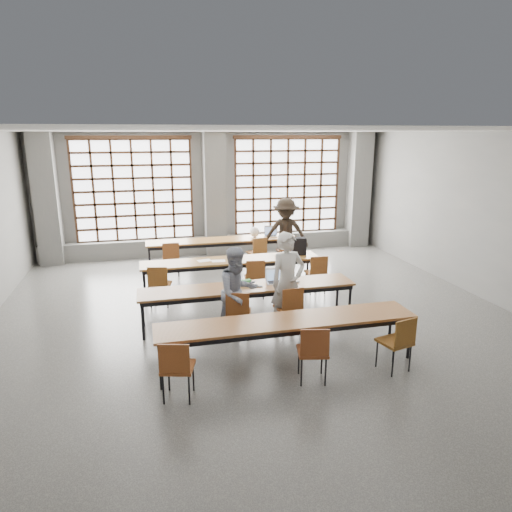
{
  "coord_description": "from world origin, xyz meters",
  "views": [
    {
      "loc": [
        -1.98,
        -7.8,
        3.46
      ],
      "look_at": [
        0.04,
        0.4,
        1.18
      ],
      "focal_mm": 32.0,
      "sensor_mm": 36.0,
      "label": 1
    }
  ],
  "objects_px": {
    "chair_front_left": "(238,310)",
    "student_male": "(288,283)",
    "chair_back_left": "(171,255)",
    "chair_near_right": "(399,339)",
    "chair_near_mid": "(313,348)",
    "green_box": "(245,283)",
    "chair_back_mid": "(258,250)",
    "mouse": "(297,281)",
    "chair_mid_right": "(317,270)",
    "phone": "(259,287)",
    "desk_row_b": "(231,262)",
    "laptop_back": "(271,233)",
    "desk_row_d": "(288,324)",
    "chair_near_left": "(176,364)",
    "red_pouch": "(178,364)",
    "chair_mid_centre": "(255,275)",
    "student_back": "(286,233)",
    "laptop_front": "(275,279)",
    "chair_mid_left": "(159,282)",
    "desk_row_c": "(248,289)",
    "chair_front_right": "(290,305)",
    "desk_row_a": "(222,242)",
    "plastic_bag": "(255,232)",
    "backpack": "(299,246)",
    "chair_back_right": "(287,248)",
    "student_female": "(238,292)"
  },
  "relations": [
    {
      "from": "chair_back_left",
      "to": "chair_back_mid",
      "type": "distance_m",
      "value": 2.22
    },
    {
      "from": "chair_front_right",
      "to": "chair_near_left",
      "type": "bearing_deg",
      "value": -141.41
    },
    {
      "from": "chair_near_right",
      "to": "red_pouch",
      "type": "bearing_deg",
      "value": 178.63
    },
    {
      "from": "student_back",
      "to": "chair_back_mid",
      "type": "bearing_deg",
      "value": -148.58
    },
    {
      "from": "chair_near_left",
      "to": "green_box",
      "type": "distance_m",
      "value": 2.8
    },
    {
      "from": "chair_back_mid",
      "to": "student_back",
      "type": "bearing_deg",
      "value": 9.24
    },
    {
      "from": "student_male",
      "to": "plastic_bag",
      "type": "distance_m",
      "value": 4.49
    },
    {
      "from": "laptop_back",
      "to": "mouse",
      "type": "distance_m",
      "value": 4.08
    },
    {
      "from": "chair_mid_right",
      "to": "phone",
      "type": "height_order",
      "value": "chair_mid_right"
    },
    {
      "from": "desk_row_d",
      "to": "chair_near_left",
      "type": "relative_size",
      "value": 4.55
    },
    {
      "from": "desk_row_c",
      "to": "student_male",
      "type": "xyz_separation_m",
      "value": [
        0.6,
        -0.5,
        0.24
      ]
    },
    {
      "from": "chair_back_right",
      "to": "chair_near_left",
      "type": "bearing_deg",
      "value": -120.43
    },
    {
      "from": "chair_mid_left",
      "to": "chair_near_right",
      "type": "distance_m",
      "value": 4.87
    },
    {
      "from": "laptop_back",
      "to": "red_pouch",
      "type": "bearing_deg",
      "value": -115.83
    },
    {
      "from": "chair_near_mid",
      "to": "green_box",
      "type": "height_order",
      "value": "chair_near_mid"
    },
    {
      "from": "green_box",
      "to": "desk_row_b",
      "type": "bearing_deg",
      "value": 87.04
    },
    {
      "from": "chair_back_left",
      "to": "phone",
      "type": "bearing_deg",
      "value": -67.61
    },
    {
      "from": "laptop_front",
      "to": "phone",
      "type": "relative_size",
      "value": 2.99
    },
    {
      "from": "laptop_front",
      "to": "desk_row_b",
      "type": "bearing_deg",
      "value": 106.23
    },
    {
      "from": "desk_row_d",
      "to": "phone",
      "type": "height_order",
      "value": "phone"
    },
    {
      "from": "chair_front_right",
      "to": "chair_back_mid",
      "type": "bearing_deg",
      "value": 84.22
    },
    {
      "from": "desk_row_b",
      "to": "chair_back_left",
      "type": "relative_size",
      "value": 4.55
    },
    {
      "from": "desk_row_d",
      "to": "chair_front_left",
      "type": "xyz_separation_m",
      "value": [
        -0.55,
        1.05,
        -0.13
      ]
    },
    {
      "from": "student_male",
      "to": "desk_row_d",
      "type": "bearing_deg",
      "value": -119.3
    },
    {
      "from": "chair_near_right",
      "to": "student_female",
      "type": "relative_size",
      "value": 0.55
    },
    {
      "from": "desk_row_d",
      "to": "backpack",
      "type": "xyz_separation_m",
      "value": [
        1.41,
        3.6,
        0.27
      ]
    },
    {
      "from": "chair_back_mid",
      "to": "mouse",
      "type": "distance_m",
      "value": 3.31
    },
    {
      "from": "backpack",
      "to": "desk_row_a",
      "type": "bearing_deg",
      "value": 133.62
    },
    {
      "from": "mouse",
      "to": "phone",
      "type": "bearing_deg",
      "value": -174.07
    },
    {
      "from": "chair_mid_centre",
      "to": "chair_front_left",
      "type": "xyz_separation_m",
      "value": [
        -0.75,
        -1.87,
        0.0
      ]
    },
    {
      "from": "chair_front_left",
      "to": "student_male",
      "type": "relative_size",
      "value": 0.49
    },
    {
      "from": "desk_row_a",
      "to": "chair_front_right",
      "type": "distance_m",
      "value": 4.56
    },
    {
      "from": "student_male",
      "to": "student_back",
      "type": "xyz_separation_m",
      "value": [
        1.19,
        3.91,
        0.01
      ]
    },
    {
      "from": "green_box",
      "to": "chair_back_left",
      "type": "bearing_deg",
      "value": 109.96
    },
    {
      "from": "desk_row_d",
      "to": "student_back",
      "type": "bearing_deg",
      "value": 72.98
    },
    {
      "from": "desk_row_d",
      "to": "chair_back_mid",
      "type": "relative_size",
      "value": 4.55
    },
    {
      "from": "chair_back_left",
      "to": "chair_front_left",
      "type": "bearing_deg",
      "value": -77.15
    },
    {
      "from": "chair_back_right",
      "to": "red_pouch",
      "type": "relative_size",
      "value": 4.4
    },
    {
      "from": "chair_mid_right",
      "to": "chair_near_right",
      "type": "distance_m",
      "value": 3.55
    },
    {
      "from": "laptop_back",
      "to": "desk_row_b",
      "type": "bearing_deg",
      "value": -125.19
    },
    {
      "from": "chair_front_left",
      "to": "chair_near_right",
      "type": "relative_size",
      "value": 1.0
    },
    {
      "from": "chair_back_right",
      "to": "student_male",
      "type": "bearing_deg",
      "value": -107.48
    },
    {
      "from": "desk_row_d",
      "to": "phone",
      "type": "bearing_deg",
      "value": 91.85
    },
    {
      "from": "mouse",
      "to": "chair_near_right",
      "type": "bearing_deg",
      "value": -70.71
    },
    {
      "from": "desk_row_d",
      "to": "chair_mid_right",
      "type": "relative_size",
      "value": 4.55
    },
    {
      "from": "laptop_back",
      "to": "mouse",
      "type": "relative_size",
      "value": 4.36
    },
    {
      "from": "chair_mid_left",
      "to": "chair_mid_centre",
      "type": "height_order",
      "value": "same"
    },
    {
      "from": "desk_row_a",
      "to": "phone",
      "type": "distance_m",
      "value": 4.01
    },
    {
      "from": "chair_near_left",
      "to": "student_back",
      "type": "xyz_separation_m",
      "value": [
        3.28,
        5.71,
        0.38
      ]
    },
    {
      "from": "desk_row_b",
      "to": "chair_front_left",
      "type": "relative_size",
      "value": 4.55
    }
  ]
}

